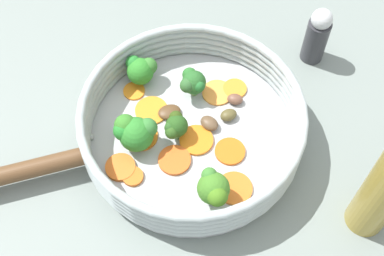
% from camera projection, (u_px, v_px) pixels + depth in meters
% --- Properties ---
extents(ground_plane, '(4.00, 4.00, 0.00)m').
position_uv_depth(ground_plane, '(192.00, 140.00, 0.76)').
color(ground_plane, gray).
extents(skillet, '(0.29, 0.29, 0.02)m').
position_uv_depth(skillet, '(192.00, 137.00, 0.76)').
color(skillet, '#B2B5B7').
rests_on(skillet, ground_plane).
extents(skillet_rim_wall, '(0.31, 0.31, 0.06)m').
position_uv_depth(skillet_rim_wall, '(192.00, 122.00, 0.72)').
color(skillet_rim_wall, '#ABB7B8').
rests_on(skillet_rim_wall, skillet).
extents(skillet_handle, '(0.17, 0.06, 0.02)m').
position_uv_depth(skillet_handle, '(24.00, 171.00, 0.70)').
color(skillet_handle, brown).
rests_on(skillet_handle, skillet).
extents(skillet_rivet_left, '(0.01, 0.01, 0.01)m').
position_uv_depth(skillet_rivet_left, '(91.00, 137.00, 0.74)').
color(skillet_rivet_left, '#B4B3B7').
rests_on(skillet_rivet_left, skillet).
extents(skillet_rivet_right, '(0.01, 0.01, 0.01)m').
position_uv_depth(skillet_rivet_right, '(99.00, 176.00, 0.71)').
color(skillet_rivet_right, '#B1B5B8').
rests_on(skillet_rivet_right, skillet).
extents(carrot_slice_0, '(0.06, 0.06, 0.00)m').
position_uv_depth(carrot_slice_0, '(141.00, 136.00, 0.74)').
color(carrot_slice_0, orange).
rests_on(carrot_slice_0, skillet).
extents(carrot_slice_1, '(0.04, 0.04, 0.00)m').
position_uv_depth(carrot_slice_1, '(134.00, 91.00, 0.78)').
color(carrot_slice_1, orange).
rests_on(carrot_slice_1, skillet).
extents(carrot_slice_2, '(0.06, 0.06, 0.01)m').
position_uv_depth(carrot_slice_2, '(120.00, 167.00, 0.72)').
color(carrot_slice_2, orange).
rests_on(carrot_slice_2, skillet).
extents(carrot_slice_3, '(0.05, 0.05, 0.00)m').
position_uv_depth(carrot_slice_3, '(230.00, 151.00, 0.73)').
color(carrot_slice_3, orange).
rests_on(carrot_slice_3, skillet).
extents(carrot_slice_4, '(0.06, 0.06, 0.00)m').
position_uv_depth(carrot_slice_4, '(217.00, 93.00, 0.78)').
color(carrot_slice_4, '#F5953C').
rests_on(carrot_slice_4, skillet).
extents(carrot_slice_5, '(0.06, 0.06, 0.01)m').
position_uv_depth(carrot_slice_5, '(174.00, 160.00, 0.72)').
color(carrot_slice_5, '#DD5C1E').
rests_on(carrot_slice_5, skillet).
extents(carrot_slice_6, '(0.07, 0.07, 0.00)m').
position_uv_depth(carrot_slice_6, '(151.00, 110.00, 0.77)').
color(carrot_slice_6, orange).
rests_on(carrot_slice_6, skillet).
extents(carrot_slice_7, '(0.04, 0.04, 0.01)m').
position_uv_depth(carrot_slice_7, '(133.00, 176.00, 0.71)').
color(carrot_slice_7, orange).
rests_on(carrot_slice_7, skillet).
extents(carrot_slice_8, '(0.07, 0.07, 0.00)m').
position_uv_depth(carrot_slice_8, '(197.00, 140.00, 0.74)').
color(carrot_slice_8, orange).
rests_on(carrot_slice_8, skillet).
extents(carrot_slice_9, '(0.07, 0.07, 0.00)m').
position_uv_depth(carrot_slice_9, '(234.00, 188.00, 0.70)').
color(carrot_slice_9, orange).
rests_on(carrot_slice_9, skillet).
extents(carrot_slice_10, '(0.05, 0.05, 0.00)m').
position_uv_depth(carrot_slice_10, '(235.00, 89.00, 0.79)').
color(carrot_slice_10, orange).
rests_on(carrot_slice_10, skillet).
extents(broccoli_floret_0, '(0.04, 0.04, 0.04)m').
position_uv_depth(broccoli_floret_0, '(193.00, 82.00, 0.76)').
color(broccoli_floret_0, '#688949').
rests_on(broccoli_floret_0, skillet).
extents(broccoli_floret_1, '(0.05, 0.04, 0.05)m').
position_uv_depth(broccoli_floret_1, '(141.00, 70.00, 0.77)').
color(broccoli_floret_1, '#608D4E').
rests_on(broccoli_floret_1, skillet).
extents(broccoli_floret_2, '(0.04, 0.04, 0.04)m').
position_uv_depth(broccoli_floret_2, '(175.00, 126.00, 0.72)').
color(broccoli_floret_2, '#5D9054').
rests_on(broccoli_floret_2, skillet).
extents(broccoli_floret_3, '(0.04, 0.05, 0.05)m').
position_uv_depth(broccoli_floret_3, '(214.00, 189.00, 0.67)').
color(broccoli_floret_3, olive).
rests_on(broccoli_floret_3, skillet).
extents(broccoli_floret_4, '(0.06, 0.05, 0.05)m').
position_uv_depth(broccoli_floret_4, '(134.00, 132.00, 0.71)').
color(broccoli_floret_4, '#699848').
rests_on(broccoli_floret_4, skillet).
extents(mushroom_piece_0, '(0.03, 0.02, 0.01)m').
position_uv_depth(mushroom_piece_0, '(230.00, 117.00, 0.75)').
color(mushroom_piece_0, brown).
rests_on(mushroom_piece_0, skillet).
extents(mushroom_piece_1, '(0.04, 0.03, 0.01)m').
position_uv_depth(mushroom_piece_1, '(169.00, 112.00, 0.76)').
color(mushroom_piece_1, brown).
rests_on(mushroom_piece_1, skillet).
extents(mushroom_piece_2, '(0.03, 0.03, 0.01)m').
position_uv_depth(mushroom_piece_2, '(211.00, 126.00, 0.75)').
color(mushroom_piece_2, brown).
rests_on(mushroom_piece_2, skillet).
extents(mushroom_piece_3, '(0.03, 0.03, 0.01)m').
position_uv_depth(mushroom_piece_3, '(235.00, 99.00, 0.77)').
color(mushroom_piece_3, brown).
rests_on(mushroom_piece_3, skillet).
extents(salt_shaker, '(0.04, 0.04, 0.10)m').
position_uv_depth(salt_shaker, '(317.00, 35.00, 0.80)').
color(salt_shaker, '#333338').
rests_on(salt_shaker, ground_plane).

